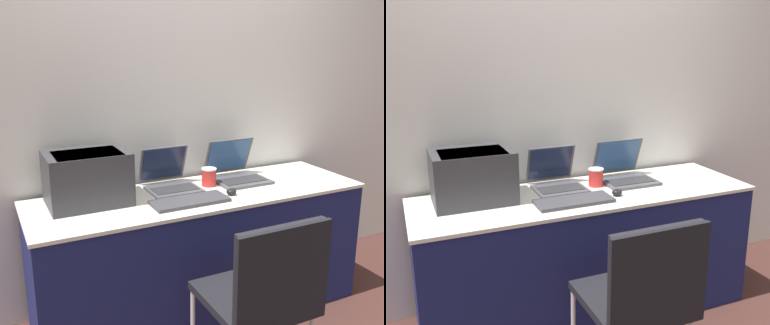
{
  "view_description": "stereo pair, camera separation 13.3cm",
  "coord_description": "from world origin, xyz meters",
  "views": [
    {
      "loc": [
        -1.15,
        -1.94,
        1.64
      ],
      "look_at": [
        -0.04,
        0.33,
        0.97
      ],
      "focal_mm": 42.0,
      "sensor_mm": 36.0,
      "label": 1
    },
    {
      "loc": [
        -1.03,
        -2.0,
        1.64
      ],
      "look_at": [
        -0.04,
        0.33,
        0.97
      ],
      "focal_mm": 42.0,
      "sensor_mm": 36.0,
      "label": 2
    }
  ],
  "objects": [
    {
      "name": "chair",
      "position": [
        -0.07,
        -0.48,
        0.58
      ],
      "size": [
        0.47,
        0.48,
        0.92
      ],
      "color": "black",
      "rests_on": "ground_plane"
    },
    {
      "name": "mouse",
      "position": [
        0.14,
        0.18,
        0.81
      ],
      "size": [
        0.06,
        0.06,
        0.04
      ],
      "color": "black",
      "rests_on": "table"
    },
    {
      "name": "laptop_left",
      "position": [
        -0.13,
        0.45,
        0.84
      ],
      "size": [
        0.3,
        0.34,
        0.24
      ],
      "color": "#4C4C51",
      "rests_on": "table"
    },
    {
      "name": "printer",
      "position": [
        -0.64,
        0.41,
        0.94
      ],
      "size": [
        0.44,
        0.33,
        0.29
      ],
      "color": "#333338",
      "rests_on": "table"
    },
    {
      "name": "laptop_right",
      "position": [
        0.33,
        0.42,
        0.84
      ],
      "size": [
        0.33,
        0.35,
        0.25
      ],
      "color": "#4C4C51",
      "rests_on": "table"
    },
    {
      "name": "wall_back",
      "position": [
        0.0,
        0.67,
        1.3
      ],
      "size": [
        8.0,
        0.05,
        2.6
      ],
      "color": "silver",
      "rests_on": "ground_plane"
    },
    {
      "name": "table",
      "position": [
        0.0,
        0.3,
        0.39
      ],
      "size": [
        2.01,
        0.62,
        0.79
      ],
      "color": "#191E51",
      "rests_on": "ground_plane"
    },
    {
      "name": "coffee_cup",
      "position": [
        0.11,
        0.39,
        0.84
      ],
      "size": [
        0.09,
        0.09,
        0.11
      ],
      "color": "red",
      "rests_on": "table"
    },
    {
      "name": "external_keyboard",
      "position": [
        -0.13,
        0.16,
        0.8
      ],
      "size": [
        0.43,
        0.17,
        0.02
      ],
      "color": "#3D3D42",
      "rests_on": "table"
    }
  ]
}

